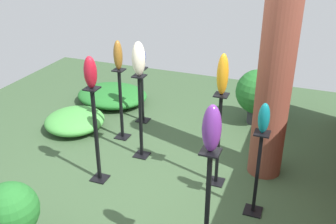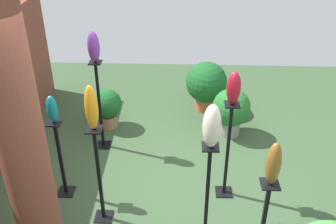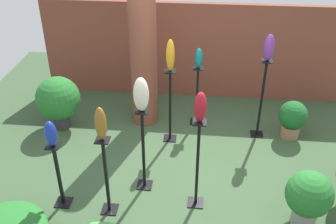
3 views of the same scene
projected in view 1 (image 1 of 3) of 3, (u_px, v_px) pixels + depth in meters
ground_plane at (150, 184)px, 4.92m from camera, size 8.00×8.00×0.00m
brick_pillar at (275, 74)px, 4.60m from camera, size 0.42×0.42×2.71m
pedestal_ruby at (96, 140)px, 4.77m from camera, size 0.20×0.20×1.25m
pedestal_cobalt at (142, 98)px, 6.32m from camera, size 0.20×0.20×0.92m
pedestal_teal at (257, 178)px, 4.25m from camera, size 0.20×0.20×1.02m
pedestal_amber at (218, 144)px, 4.72m from camera, size 0.20×0.20×1.20m
pedestal_ivory at (141, 121)px, 5.29m from camera, size 0.20×0.20×1.20m
pedestal_bronze at (121, 108)px, 5.78m from camera, size 0.20×0.20×1.09m
pedestal_violet at (207, 220)px, 3.44m from camera, size 0.20×0.20×1.31m
art_vase_ruby at (90, 72)px, 4.39m from camera, size 0.15×0.15×0.38m
art_vase_cobalt at (141, 58)px, 6.03m from camera, size 0.14×0.15×0.33m
art_vase_teal at (264, 118)px, 3.94m from camera, size 0.12×0.12×0.33m
art_vase_amber at (223, 74)px, 4.33m from camera, size 0.12×0.13×0.48m
art_vase_ivory at (139, 59)px, 4.91m from camera, size 0.19×0.17×0.44m
art_vase_bronze at (118, 55)px, 5.44m from camera, size 0.13×0.13×0.42m
art_vase_violet at (212, 128)px, 3.04m from camera, size 0.15×0.15×0.41m
potted_plant_front_right at (11, 213)px, 3.79m from camera, size 0.56×0.56×0.73m
potted_plant_walkway_edge at (258, 93)px, 6.21m from camera, size 0.71×0.71×0.90m
foliage_bed_east at (75, 121)px, 6.18m from camera, size 0.94×0.93×0.29m
foliage_bed_west at (112, 95)px, 7.09m from camera, size 1.07×1.28×0.29m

